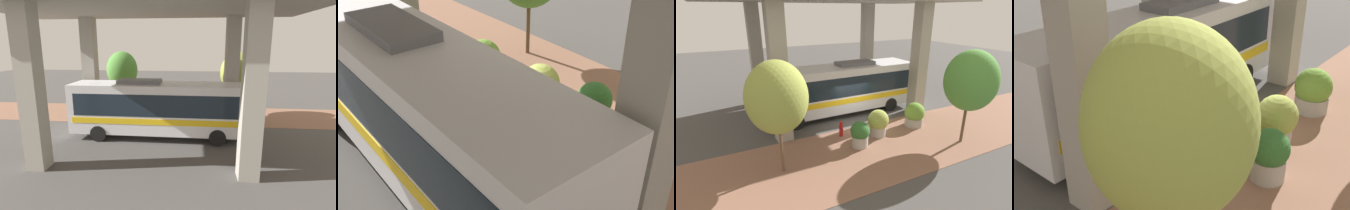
% 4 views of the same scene
% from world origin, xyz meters
% --- Properties ---
extents(ground_plane, '(80.00, 80.00, 0.00)m').
position_xyz_m(ground_plane, '(0.00, 0.00, 0.00)').
color(ground_plane, '#474442').
rests_on(ground_plane, ground).
extents(sidewalk_strip, '(6.00, 40.00, 0.02)m').
position_xyz_m(sidewalk_strip, '(-3.00, 0.00, 0.01)').
color(sidewalk_strip, '#845B47').
rests_on(sidewalk_strip, ground).
extents(overpass, '(9.40, 17.89, 8.27)m').
position_xyz_m(overpass, '(4.00, 0.00, 7.15)').
color(overpass, '#9E998E').
rests_on(overpass, ground).
extents(bus, '(2.67, 10.74, 3.73)m').
position_xyz_m(bus, '(2.58, 0.13, 2.02)').
color(bus, silver).
rests_on(bus, ground).
extents(fire_hydrant, '(0.46, 0.22, 0.98)m').
position_xyz_m(fire_hydrant, '(-0.75, 1.82, 0.50)').
color(fire_hydrant, '#B21919').
rests_on(fire_hydrant, ground).
extents(planter_front, '(1.06, 1.06, 1.47)m').
position_xyz_m(planter_front, '(-2.32, 1.44, 0.75)').
color(planter_front, '#9E998E').
rests_on(planter_front, ground).
extents(planter_middle, '(1.24, 1.24, 1.64)m').
position_xyz_m(planter_middle, '(-1.66, -0.20, 0.85)').
color(planter_middle, '#9E998E').
rests_on(planter_middle, ground).
extents(planter_back, '(1.28, 1.28, 1.58)m').
position_xyz_m(planter_back, '(-1.54, -3.09, 0.77)').
color(planter_back, '#9E998E').
rests_on(planter_back, ground).
extents(street_tree_near, '(2.75, 2.75, 5.27)m').
position_xyz_m(street_tree_near, '(-4.47, -4.04, 3.61)').
color(street_tree_near, brown).
rests_on(street_tree_near, ground).
extents(street_tree_far, '(2.69, 2.69, 5.27)m').
position_xyz_m(street_tree_far, '(-2.75, 5.84, 3.66)').
color(street_tree_far, brown).
rests_on(street_tree_far, ground).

